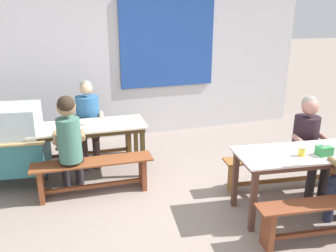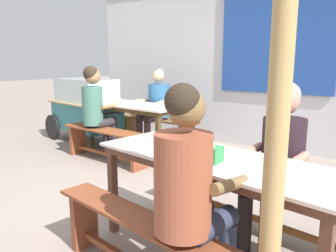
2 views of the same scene
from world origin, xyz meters
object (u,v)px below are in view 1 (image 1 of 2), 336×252
at_px(dining_table_far, 88,131).
at_px(soup_bowl, 86,123).
at_px(bench_near_back, 286,167).
at_px(person_left_back_turned, 69,138).
at_px(dining_table_near, 315,157).
at_px(tissue_box, 324,150).
at_px(bench_far_back, 88,142).
at_px(condiment_jar, 302,151).
at_px(bench_far_front, 93,173).
at_px(person_center_facing, 88,117).
at_px(person_right_near_table, 309,138).

relative_size(dining_table_far, soup_bowl, 9.53).
bearing_deg(bench_near_back, soup_bowl, 153.52).
height_order(dining_table_far, person_left_back_turned, person_left_back_turned).
distance_m(dining_table_near, tissue_box, 0.18).
height_order(bench_far_back, condiment_jar, condiment_jar).
bearing_deg(tissue_box, bench_far_front, 151.48).
bearing_deg(tissue_box, person_center_facing, 134.59).
bearing_deg(bench_far_front, person_right_near_table, -15.32).
distance_m(bench_far_front, soup_bowl, 0.78).
distance_m(dining_table_near, condiment_jar, 0.29).
xyz_separation_m(bench_far_front, condiment_jar, (2.17, -1.26, 0.52)).
relative_size(dining_table_far, bench_far_back, 1.05).
xyz_separation_m(tissue_box, condiment_jar, (-0.26, 0.06, -0.00)).
bearing_deg(person_center_facing, dining_table_far, -95.68).
bearing_deg(bench_far_back, tissue_box, -45.88).
relative_size(tissue_box, soup_bowl, 0.93).
bearing_deg(bench_near_back, dining_table_near, -97.15).
bearing_deg(soup_bowl, dining_table_far, -60.29).
bearing_deg(person_right_near_table, person_left_back_turned, 164.61).
bearing_deg(condiment_jar, dining_table_near, 14.00).
xyz_separation_m(dining_table_far, bench_far_front, (-0.02, -0.57, -0.39)).
xyz_separation_m(dining_table_far, condiment_jar, (2.15, -1.83, 0.14)).
xyz_separation_m(dining_table_near, person_right_near_table, (0.28, 0.46, 0.04)).
xyz_separation_m(dining_table_far, person_left_back_turned, (-0.28, -0.50, 0.10)).
height_order(bench_far_front, person_left_back_turned, person_left_back_turned).
bearing_deg(person_center_facing, soup_bowl, -98.19).
bearing_deg(dining_table_far, tissue_box, -38.13).
bearing_deg(soup_bowl, tissue_box, -38.38).
xyz_separation_m(dining_table_far, person_center_facing, (0.05, 0.50, 0.05)).
bearing_deg(bench_far_back, dining_table_near, -44.61).
bearing_deg(bench_near_back, dining_table_far, 153.94).
bearing_deg(bench_far_back, person_left_back_turned, -105.85).
height_order(person_center_facing, soup_bowl, person_center_facing).
bearing_deg(dining_table_far, person_right_near_table, -26.05).
bearing_deg(bench_far_back, condiment_jar, -48.46).
bearing_deg(condiment_jar, person_center_facing, 131.99).
bearing_deg(bench_near_back, tissue_box, -95.10).
height_order(bench_near_back, person_left_back_turned, person_left_back_turned).
relative_size(person_center_facing, soup_bowl, 7.59).
bearing_deg(bench_far_back, bench_near_back, -35.99).
height_order(bench_far_back, bench_near_back, same).
xyz_separation_m(person_right_near_table, person_center_facing, (-2.63, 1.81, 0.00)).
xyz_separation_m(person_right_near_table, soup_bowl, (-2.70, 1.34, 0.06)).
relative_size(bench_far_back, condiment_jar, 13.96).
distance_m(person_right_near_table, condiment_jar, 0.75).
bearing_deg(soup_bowl, condiment_jar, -40.69).
bearing_deg(person_center_facing, condiment_jar, -48.01).
bearing_deg(person_right_near_table, person_center_facing, 145.44).
distance_m(person_right_near_table, soup_bowl, 3.01).
height_order(bench_near_back, tissue_box, tissue_box).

